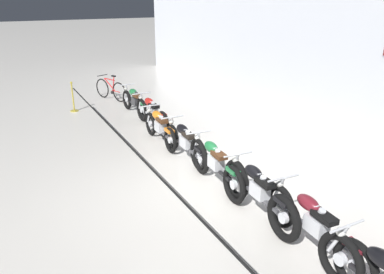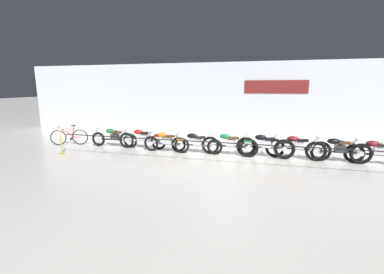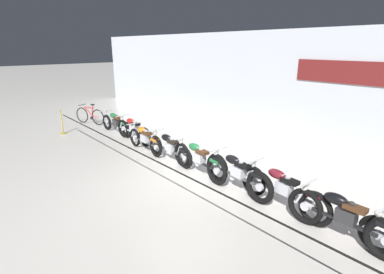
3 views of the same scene
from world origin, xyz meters
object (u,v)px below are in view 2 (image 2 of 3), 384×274
object	(u,v)px
motorcycle_green_4	(229,144)
bicycle	(69,137)
motorcycle_maroon_8	(377,152)
stanchion_far_left	(184,144)
motorcycle_red_1	(142,139)
motorcycle_black_7	(338,150)
motorcycle_black_3	(196,143)
motorcycle_black_5	(265,146)
motorcycle_green_0	(114,138)
motorcycle_orange_2	(166,142)
motorcycle_maroon_6	(297,147)

from	to	relation	value
motorcycle_green_4	bicycle	size ratio (longest dim) A/B	1.44
motorcycle_maroon_8	stanchion_far_left	xyz separation A→B (m)	(-6.93, -1.66, 0.30)
motorcycle_green_4	stanchion_far_left	distance (m)	2.20
motorcycle_red_1	motorcycle_black_7	bearing A→B (deg)	-1.15
bicycle	stanchion_far_left	world-z (taller)	stanchion_far_left
motorcycle_black_3	stanchion_far_left	distance (m)	1.63
motorcycle_black_5	motorcycle_green_0	bearing A→B (deg)	178.78
motorcycle_black_7	bicycle	xyz separation A→B (m)	(-11.97, -0.00, -0.09)
motorcycle_orange_2	motorcycle_green_4	size ratio (longest dim) A/B	0.89
motorcycle_green_0	motorcycle_red_1	size ratio (longest dim) A/B	1.02
motorcycle_black_7	bicycle	size ratio (longest dim) A/B	1.41
motorcycle_black_5	bicycle	world-z (taller)	motorcycle_black_5
motorcycle_black_7	bicycle	world-z (taller)	bicycle
motorcycle_red_1	stanchion_far_left	world-z (taller)	stanchion_far_left
motorcycle_green_4	motorcycle_maroon_6	distance (m)	2.68
stanchion_far_left	motorcycle_black_5	bearing A→B (deg)	28.83
motorcycle_black_5	motorcycle_orange_2	bearing A→B (deg)	-178.11
motorcycle_maroon_8	stanchion_far_left	distance (m)	7.13
motorcycle_red_1	motorcycle_green_4	xyz separation A→B (m)	(4.04, -0.20, 0.01)
motorcycle_green_0	bicycle	bearing A→B (deg)	-175.91
motorcycle_orange_2	motorcycle_black_5	bearing A→B (deg)	1.89
motorcycle_green_0	motorcycle_green_4	world-z (taller)	motorcycle_green_4
motorcycle_orange_2	motorcycle_red_1	bearing A→B (deg)	167.46
bicycle	motorcycle_red_1	bearing A→B (deg)	2.51
motorcycle_green_0	motorcycle_red_1	distance (m)	1.46
motorcycle_green_4	motorcycle_maroon_6	xyz separation A→B (m)	(2.67, 0.18, -0.00)
motorcycle_orange_2	bicycle	distance (m)	5.11
motorcycle_green_4	motorcycle_green_0	bearing A→B (deg)	177.93
motorcycle_maroon_6	stanchion_far_left	size ratio (longest dim) A/B	0.18
motorcycle_green_0	stanchion_far_left	size ratio (longest dim) A/B	0.17
motorcycle_green_0	motorcycle_orange_2	distance (m)	2.76
motorcycle_green_0	motorcycle_black_5	xyz separation A→B (m)	(6.93, -0.15, 0.03)
motorcycle_black_3	motorcycle_black_7	bearing A→B (deg)	0.07
motorcycle_black_3	motorcycle_maroon_6	size ratio (longest dim) A/B	0.93
motorcycle_red_1	motorcycle_green_4	bearing A→B (deg)	-2.80
motorcycle_green_4	motorcycle_maroon_8	bearing A→B (deg)	0.98
motorcycle_black_3	stanchion_far_left	world-z (taller)	stanchion_far_left
motorcycle_black_7	motorcycle_black_5	bearing A→B (deg)	179.63
motorcycle_green_0	motorcycle_maroon_8	distance (m)	10.92
motorcycle_maroon_6	stanchion_far_left	world-z (taller)	stanchion_far_left
stanchion_far_left	motorcycle_maroon_8	bearing A→B (deg)	13.49
motorcycle_green_0	stanchion_far_left	bearing A→B (deg)	-23.90
motorcycle_black_3	motorcycle_black_5	bearing A→B (deg)	0.49
bicycle	motorcycle_black_5	bearing A→B (deg)	0.13
motorcycle_green_0	motorcycle_maroon_8	bearing A→B (deg)	-0.55
motorcycle_green_0	bicycle	size ratio (longest dim) A/B	1.43
bicycle	motorcycle_maroon_8	bearing A→B (deg)	0.27
motorcycle_green_4	motorcycle_black_7	bearing A→B (deg)	0.47
motorcycle_red_1	motorcycle_maroon_6	distance (m)	6.71
motorcycle_red_1	motorcycle_orange_2	distance (m)	1.31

